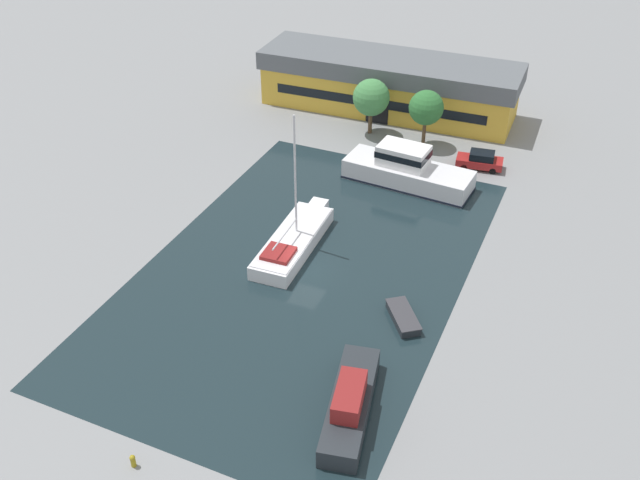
# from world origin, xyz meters

# --- Properties ---
(ground_plane) EXTENTS (440.00, 440.00, 0.00)m
(ground_plane) POSITION_xyz_m (0.00, 0.00, 0.00)
(ground_plane) COLOR gray
(water_canal) EXTENTS (22.69, 36.74, 0.01)m
(water_canal) POSITION_xyz_m (0.00, 0.00, 0.00)
(water_canal) COLOR #19282D
(water_canal) RESTS_ON ground
(warehouse_building) EXTENTS (27.55, 8.58, 5.79)m
(warehouse_building) POSITION_xyz_m (-3.99, 29.85, 2.93)
(warehouse_building) COLOR gold
(warehouse_building) RESTS_ON ground
(quay_tree_near_building) EXTENTS (3.66, 3.66, 5.69)m
(quay_tree_near_building) POSITION_xyz_m (-3.70, 23.67, 3.83)
(quay_tree_near_building) COLOR brown
(quay_tree_near_building) RESTS_ON ground
(quay_tree_by_water) EXTENTS (3.36, 3.36, 5.63)m
(quay_tree_by_water) POSITION_xyz_m (2.03, 23.31, 3.93)
(quay_tree_by_water) COLOR brown
(quay_tree_by_water) RESTS_ON ground
(parked_car) EXTENTS (4.44, 2.39, 1.66)m
(parked_car) POSITION_xyz_m (8.23, 20.87, 0.82)
(parked_car) COLOR maroon
(parked_car) RESTS_ON ground
(sailboat_moored) EXTENTS (3.55, 11.17, 11.01)m
(sailboat_moored) POSITION_xyz_m (-2.04, 2.33, 0.67)
(sailboat_moored) COLOR white
(sailboat_moored) RESTS_ON water_canal
(motor_cruiser) EXTENTS (11.76, 4.61, 3.60)m
(motor_cruiser) POSITION_xyz_m (2.85, 15.44, 1.31)
(motor_cruiser) COLOR silver
(motor_cruiser) RESTS_ON water_canal
(small_dinghy) EXTENTS (3.34, 3.75, 0.64)m
(small_dinghy) POSITION_xyz_m (8.52, -2.52, 0.33)
(small_dinghy) COLOR #23282D
(small_dinghy) RESTS_ON water_canal
(cabin_boat) EXTENTS (3.90, 8.83, 2.52)m
(cabin_boat) POSITION_xyz_m (8.28, -11.67, 0.93)
(cabin_boat) COLOR #23282D
(cabin_boat) RESTS_ON water_canal
(mooring_bollard) EXTENTS (0.32, 0.32, 0.83)m
(mooring_bollard) POSITION_xyz_m (-1.13, -19.84, 0.44)
(mooring_bollard) COLOR olive
(mooring_bollard) RESTS_ON ground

